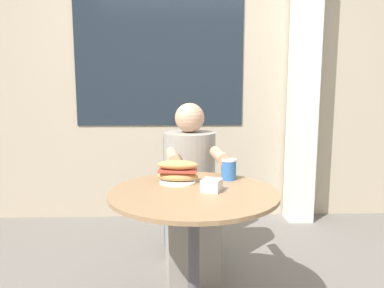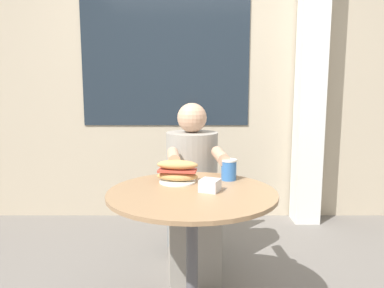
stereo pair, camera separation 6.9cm
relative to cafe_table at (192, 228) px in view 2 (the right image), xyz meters
name	(u,v)px [view 2 (the right image)]	position (x,y,z in m)	size (l,w,h in m)	color
storefront_wall	(191,69)	(0.00, 1.75, 0.86)	(8.00, 0.09, 2.80)	#B7A88E
lattice_pillar	(310,91)	(1.05, 1.58, 0.65)	(0.22, 0.22, 2.40)	silver
cafe_table	(192,228)	(0.00, 0.00, 0.00)	(0.83, 0.83, 0.74)	#997551
diner_chair	(191,184)	(-0.01, 0.95, -0.03)	(0.41, 0.41, 0.87)	slate
seated_diner	(193,201)	(0.01, 0.60, -0.05)	(0.38, 0.62, 1.14)	gray
sandwich_on_plate	(177,172)	(-0.08, 0.17, 0.25)	(0.23, 0.19, 0.12)	white
drink_cup	(229,169)	(0.20, 0.23, 0.25)	(0.09, 0.09, 0.12)	#336BB7
napkin_box	(210,185)	(0.09, 0.00, 0.22)	(0.12, 0.12, 0.06)	silver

